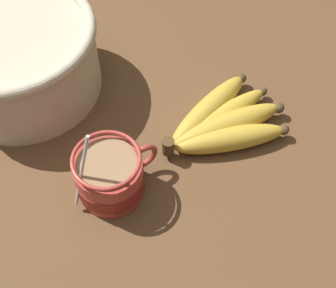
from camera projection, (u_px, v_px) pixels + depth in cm
name	position (u px, v px, depth cm)	size (l,w,h in cm)	color
table	(157.00, 176.00, 76.14)	(112.64, 112.64, 2.94)	brown
coffee_mug	(110.00, 176.00, 69.87)	(14.65, 10.39, 15.75)	#B23D33
banana_bunch	(222.00, 123.00, 77.91)	(22.59, 16.74, 4.32)	#4C381E
woven_basket	(16.00, 56.00, 79.41)	(28.72, 28.72, 13.74)	beige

